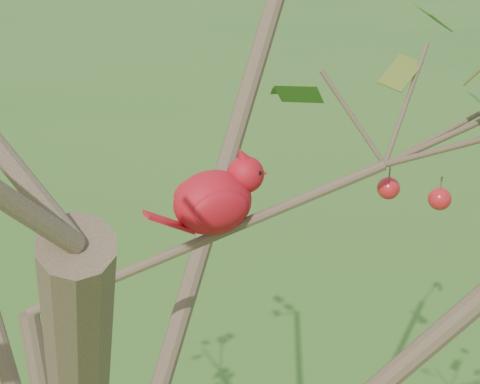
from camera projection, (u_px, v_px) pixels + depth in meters
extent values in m
sphere|color=#AA171A|center=(388.00, 188.00, 1.28)|extent=(0.04, 0.04, 0.04)
sphere|color=#AA171A|center=(440.00, 199.00, 1.26)|extent=(0.04, 0.04, 0.04)
ellipsoid|color=#A60E12|center=(213.00, 202.00, 1.21)|extent=(0.16, 0.14, 0.11)
sphere|color=#A60E12|center=(246.00, 174.00, 1.22)|extent=(0.08, 0.08, 0.06)
cone|color=#A60E12|center=(243.00, 157.00, 1.21)|extent=(0.05, 0.05, 0.05)
cone|color=#D85914|center=(262.00, 173.00, 1.24)|extent=(0.03, 0.03, 0.02)
ellipsoid|color=black|center=(257.00, 175.00, 1.23)|extent=(0.03, 0.04, 0.03)
cube|color=#A60E12|center=(169.00, 222.00, 1.18)|extent=(0.09, 0.05, 0.05)
ellipsoid|color=#A60E12|center=(200.00, 193.00, 1.24)|extent=(0.10, 0.06, 0.06)
ellipsoid|color=#A60E12|center=(221.00, 210.00, 1.17)|extent=(0.10, 0.06, 0.06)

